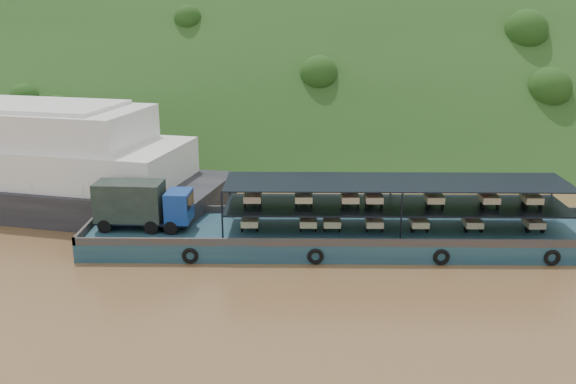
{
  "coord_description": "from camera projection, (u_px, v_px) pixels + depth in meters",
  "views": [
    {
      "loc": [
        -1.43,
        -40.5,
        15.99
      ],
      "look_at": [
        -2.0,
        3.0,
        3.2
      ],
      "focal_mm": 40.0,
      "sensor_mm": 36.0,
      "label": 1
    }
  ],
  "objects": [
    {
      "name": "ground",
      "position": [
        317.0,
        250.0,
        43.34
      ],
      "size": [
        160.0,
        160.0,
        0.0
      ],
      "primitive_type": "plane",
      "color": "brown",
      "rests_on": "ground"
    },
    {
      "name": "hillside",
      "position": [
        308.0,
        141.0,
        77.88
      ],
      "size": [
        140.0,
        39.6,
        39.6
      ],
      "primitive_type": "cube",
      "rotation": [
        0.79,
        0.0,
        0.0
      ],
      "color": "#183312",
      "rests_on": "ground"
    },
    {
      "name": "cargo_barge",
      "position": [
        328.0,
        229.0,
        43.95
      ],
      "size": [
        35.0,
        7.18,
        4.54
      ],
      "color": "#142E47",
      "rests_on": "ground"
    }
  ]
}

